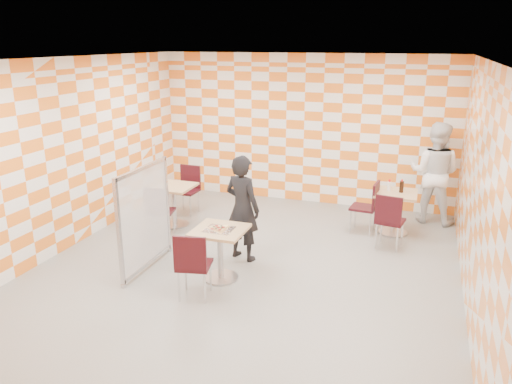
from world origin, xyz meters
TOP-DOWN VIEW (x-y plane):
  - room_shell at (0.00, 0.54)m, footprint 7.00×7.00m
  - main_table at (-0.23, -0.37)m, footprint 0.70×0.70m
  - second_table at (1.95, 2.20)m, footprint 0.70×0.70m
  - empty_table at (-1.85, 1.32)m, footprint 0.70×0.70m
  - chair_main_front at (-0.33, -1.05)m, footprint 0.50×0.51m
  - chair_second_front at (1.91, 1.45)m, footprint 0.48×0.49m
  - chair_second_side at (1.52, 2.08)m, footprint 0.47×0.46m
  - chair_empty_near at (-1.78, 0.68)m, footprint 0.50×0.51m
  - chair_empty_far at (-1.92, 2.06)m, footprint 0.43×0.44m
  - partition at (-1.39, -0.40)m, footprint 0.08×1.38m
  - man_dark at (-0.18, 0.38)m, footprint 0.69×0.55m
  - man_white at (2.55, 3.05)m, footprint 1.03×0.88m
  - pizza_on_foil at (-0.23, -0.39)m, footprint 0.40×0.40m
  - sport_bottle at (1.82, 2.25)m, footprint 0.06×0.06m
  - soda_bottle at (2.03, 2.21)m, footprint 0.07×0.07m

SIDE VIEW (x-z plane):
  - main_table at x=-0.23m, z-range 0.13..0.88m
  - second_table at x=1.95m, z-range 0.13..0.88m
  - empty_table at x=-1.85m, z-range 0.13..0.88m
  - chair_main_front at x=-0.33m, z-range 0.08..1.01m
  - chair_second_front at x=1.91m, z-range 0.08..1.01m
  - chair_second_side at x=1.52m, z-range 0.08..1.01m
  - chair_empty_near at x=-1.78m, z-range 0.08..1.01m
  - chair_empty_far at x=-1.92m, z-range 0.08..1.01m
  - pizza_on_foil at x=-0.23m, z-range 0.74..0.79m
  - partition at x=-1.39m, z-range 0.02..1.57m
  - man_dark at x=-0.18m, z-range 0.00..1.63m
  - sport_bottle at x=1.82m, z-range 0.74..0.94m
  - soda_bottle at x=2.03m, z-range 0.74..0.97m
  - man_white at x=2.55m, z-range 0.00..1.86m
  - room_shell at x=0.00m, z-range -2.00..5.00m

